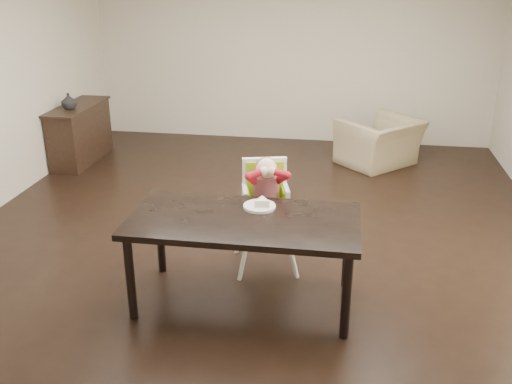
# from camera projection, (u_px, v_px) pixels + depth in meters

# --- Properties ---
(ground) EXTENTS (7.00, 7.00, 0.00)m
(ground) POSITION_uv_depth(u_px,v_px,m) (256.00, 236.00, 5.82)
(ground) COLOR black
(ground) RESTS_ON ground
(room_walls) EXTENTS (6.02, 7.02, 2.71)m
(room_walls) POSITION_uv_depth(u_px,v_px,m) (255.00, 51.00, 5.12)
(room_walls) COLOR beige
(room_walls) RESTS_ON ground
(dining_table) EXTENTS (1.80, 0.90, 0.75)m
(dining_table) POSITION_uv_depth(u_px,v_px,m) (244.00, 227.00, 4.46)
(dining_table) COLOR black
(dining_table) RESTS_ON ground
(high_chair) EXTENTS (0.53, 0.53, 1.04)m
(high_chair) POSITION_uv_depth(u_px,v_px,m) (266.00, 190.00, 5.02)
(high_chair) COLOR white
(high_chair) RESTS_ON ground
(plate) EXTENTS (0.33, 0.33, 0.08)m
(plate) POSITION_uv_depth(u_px,v_px,m) (260.00, 205.00, 4.61)
(plate) COLOR white
(plate) RESTS_ON dining_table
(armchair) EXTENTS (1.14, 1.14, 0.85)m
(armchair) POSITION_uv_depth(u_px,v_px,m) (380.00, 134.00, 7.73)
(armchair) COLOR tan
(armchair) RESTS_ON ground
(sideboard) EXTENTS (0.44, 1.26, 0.79)m
(sideboard) POSITION_uv_depth(u_px,v_px,m) (80.00, 133.00, 7.89)
(sideboard) COLOR black
(sideboard) RESTS_ON ground
(vase) EXTENTS (0.26, 0.27, 0.20)m
(vase) POSITION_uv_depth(u_px,v_px,m) (69.00, 102.00, 7.51)
(vase) COLOR #99999E
(vase) RESTS_ON sideboard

